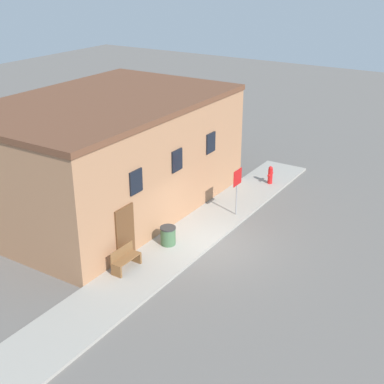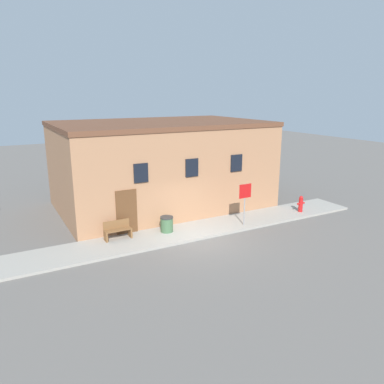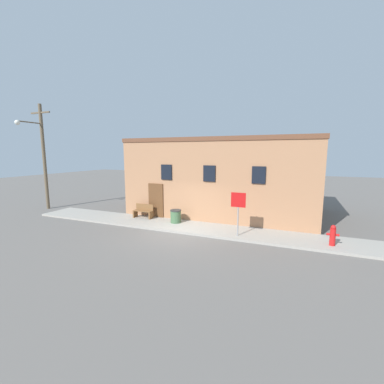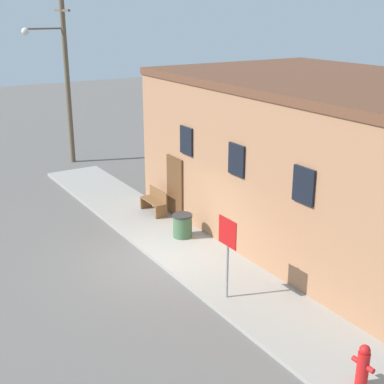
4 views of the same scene
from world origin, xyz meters
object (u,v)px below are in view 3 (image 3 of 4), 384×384
(stop_sign, at_px, (238,206))
(fire_hydrant, at_px, (333,235))
(utility_pole, at_px, (42,153))
(trash_bin, at_px, (176,216))
(bench, at_px, (143,211))

(stop_sign, bearing_deg, fire_hydrant, 3.59)
(fire_hydrant, bearing_deg, utility_pole, 177.38)
(utility_pole, bearing_deg, stop_sign, -4.37)
(fire_hydrant, xyz_separation_m, trash_bin, (-7.86, 0.75, -0.08))
(fire_hydrant, xyz_separation_m, stop_sign, (-4.06, -0.26, 1.03))
(stop_sign, height_order, bench, stop_sign)
(stop_sign, distance_m, trash_bin, 4.08)
(trash_bin, height_order, utility_pole, utility_pole)
(fire_hydrant, distance_m, bench, 10.24)
(stop_sign, relative_size, utility_pole, 0.28)
(fire_hydrant, relative_size, stop_sign, 0.43)
(trash_bin, bearing_deg, stop_sign, -14.77)
(trash_bin, xyz_separation_m, utility_pole, (-10.58, 0.10, 3.59))
(fire_hydrant, xyz_separation_m, bench, (-10.19, 1.00, -0.06))
(fire_hydrant, relative_size, trash_bin, 1.22)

